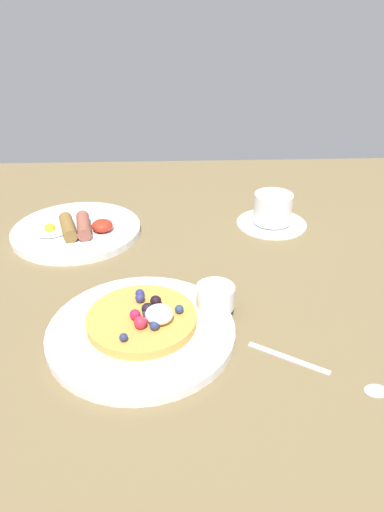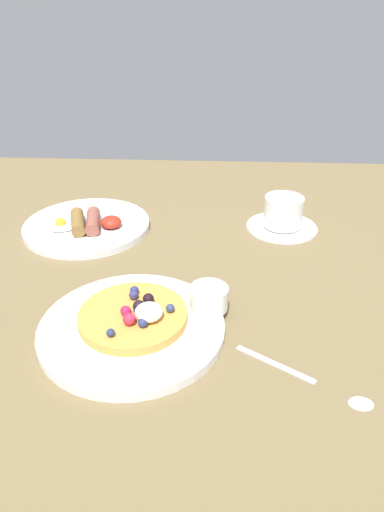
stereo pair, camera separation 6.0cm
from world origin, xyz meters
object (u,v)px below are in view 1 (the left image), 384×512
object	(u,v)px
breakfast_plate	(77,231)
teaspoon	(339,376)
coffee_cup	(273,207)
pancake_plate	(141,331)
coffee_saucer	(271,223)
syrup_ramekin	(215,296)

from	to	relation	value
breakfast_plate	teaspoon	bearing A→B (deg)	-45.97
teaspoon	coffee_cup	bearing A→B (deg)	90.22
pancake_plate	teaspoon	size ratio (longest dim) A/B	1.65
breakfast_plate	coffee_saucer	bearing A→B (deg)	3.75
breakfast_plate	teaspoon	world-z (taller)	breakfast_plate
pancake_plate	breakfast_plate	xyz separation A→B (cm)	(-13.81, 30.43, 0.01)
coffee_saucer	teaspoon	size ratio (longest dim) A/B	0.90
pancake_plate	coffee_cup	distance (cm)	40.95
syrup_ramekin	teaspoon	xyz separation A→B (cm)	(13.84, -13.22, -2.76)
breakfast_plate	coffee_cup	bearing A→B (deg)	4.01
syrup_ramekin	coffee_cup	size ratio (longest dim) A/B	0.52
pancake_plate	breakfast_plate	bearing A→B (deg)	114.41
coffee_cup	teaspoon	world-z (taller)	coffee_cup
syrup_ramekin	pancake_plate	bearing A→B (deg)	-156.65
coffee_saucer	teaspoon	world-z (taller)	coffee_saucer
pancake_plate	teaspoon	distance (cm)	25.67
pancake_plate	coffee_cup	world-z (taller)	coffee_cup
coffee_cup	teaspoon	distance (cm)	42.01
coffee_saucer	teaspoon	bearing A→B (deg)	-89.76
pancake_plate	breakfast_plate	distance (cm)	33.42
breakfast_plate	coffee_saucer	size ratio (longest dim) A/B	1.76
coffee_saucer	teaspoon	xyz separation A→B (cm)	(0.17, -41.69, -0.12)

